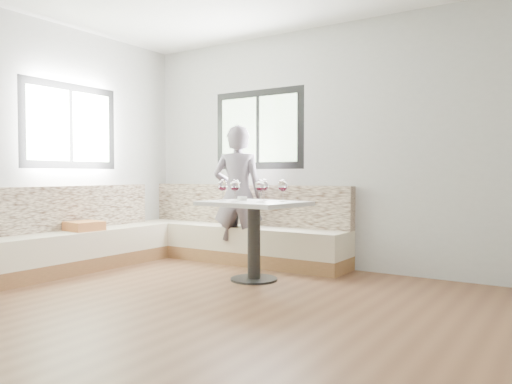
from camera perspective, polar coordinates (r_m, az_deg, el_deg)
room at (r=3.91m, az=-9.04°, el=6.84°), size 5.01×5.01×2.81m
banquette at (r=6.10m, az=-9.63°, el=-5.09°), size 2.90×2.80×0.95m
table at (r=5.09m, az=-0.24°, el=-3.35°), size 1.07×0.88×0.81m
person at (r=5.99m, az=-2.09°, el=-0.36°), size 0.71×0.60×1.67m
olive_ramekin at (r=5.24m, az=-1.58°, el=-0.74°), size 0.11×0.11×0.04m
wine_glass_a at (r=5.13m, az=-3.84°, el=0.70°), size 0.10×0.10×0.22m
wine_glass_b at (r=4.96m, az=-2.43°, el=0.66°), size 0.10×0.10×0.22m
wine_glass_c at (r=4.88m, az=0.48°, el=0.64°), size 0.10×0.10×0.22m
wine_glass_d at (r=5.16m, az=0.93°, el=0.71°), size 0.10×0.10×0.22m
wine_glass_e at (r=4.98m, az=3.09°, el=0.66°), size 0.10×0.10×0.22m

